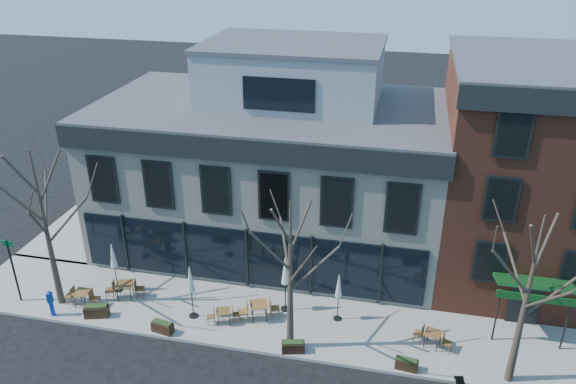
# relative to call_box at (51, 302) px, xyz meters

# --- Properties ---
(ground) EXTENTS (120.00, 120.00, 0.00)m
(ground) POSITION_rel_call_box_xyz_m (8.29, 4.20, -0.88)
(ground) COLOR black
(ground) RESTS_ON ground
(sidewalk_front) EXTENTS (33.50, 4.70, 0.15)m
(sidewalk_front) POSITION_rel_call_box_xyz_m (11.54, 2.05, -0.81)
(sidewalk_front) COLOR gray
(sidewalk_front) RESTS_ON ground
(sidewalk_side) EXTENTS (4.50, 12.00, 0.15)m
(sidewalk_side) POSITION_rel_call_box_xyz_m (-2.96, 10.20, -0.81)
(sidewalk_side) COLOR gray
(sidewalk_side) RESTS_ON ground
(corner_building) EXTENTS (18.39, 10.39, 11.10)m
(corner_building) POSITION_rel_call_box_xyz_m (8.36, 9.27, 3.84)
(corner_building) COLOR beige
(corner_building) RESTS_ON ground
(red_brick_building) EXTENTS (8.20, 11.78, 11.18)m
(red_brick_building) POSITION_rel_call_box_xyz_m (21.29, 9.18, 4.76)
(red_brick_building) COLOR brown
(red_brick_building) RESTS_ON ground
(tree_corner) EXTENTS (3.93, 3.98, 7.92)m
(tree_corner) POSITION_rel_call_box_xyz_m (-0.20, 1.00, 3.37)
(tree_corner) COLOR #382B21
(tree_corner) RESTS_ON sidewalk_front
(tree_mid) EXTENTS (3.50, 3.55, 7.04)m
(tree_mid) POSITION_rel_call_box_xyz_m (11.30, 0.30, 2.91)
(tree_mid) COLOR #382B21
(tree_mid) RESTS_ON sidewalk_front
(tree_right) EXTENTS (3.72, 3.77, 7.48)m
(tree_right) POSITION_rel_call_box_xyz_m (20.30, 0.30, 3.14)
(tree_right) COLOR #382B21
(tree_right) RESTS_ON sidewalk_front
(sign_pole) EXTENTS (0.50, 0.10, 3.40)m
(sign_pole) POSITION_rel_call_box_xyz_m (-2.21, 0.70, 1.19)
(sign_pole) COLOR black
(sign_pole) RESTS_ON sidewalk_front
(call_box) EXTENTS (0.27, 0.27, 1.38)m
(call_box) POSITION_rel_call_box_xyz_m (0.00, 0.00, 0.00)
(call_box) COLOR #0E3CB6
(call_box) RESTS_ON sidewalk_front
(cafe_set_0) EXTENTS (1.77, 0.72, 0.93)m
(cafe_set_0) POSITION_rel_call_box_xyz_m (0.97, 1.02, -0.25)
(cafe_set_0) COLOR brown
(cafe_set_0) RESTS_ON sidewalk_front
(cafe_set_1) EXTENTS (1.95, 1.01, 1.00)m
(cafe_set_1) POSITION_rel_call_box_xyz_m (2.69, 1.98, -0.22)
(cafe_set_1) COLOR brown
(cafe_set_1) RESTS_ON sidewalk_front
(cafe_set_2) EXTENTS (1.59, 0.90, 0.82)m
(cafe_set_2) POSITION_rel_call_box_xyz_m (7.97, 1.21, -0.31)
(cafe_set_2) COLOR brown
(cafe_set_2) RESTS_ON sidewalk_front
(cafe_set_3) EXTENTS (1.99, 1.16, 1.03)m
(cafe_set_3) POSITION_rel_call_box_xyz_m (9.48, 1.83, -0.20)
(cafe_set_3) COLOR brown
(cafe_set_3) RESTS_ON sidewalk_front
(cafe_set_5) EXTENTS (1.74, 0.92, 0.89)m
(cafe_set_5) POSITION_rel_call_box_xyz_m (17.29, 1.64, -0.27)
(cafe_set_5) COLOR brown
(cafe_set_5) RESTS_ON sidewalk_front
(umbrella_0) EXTENTS (0.43, 0.43, 2.66)m
(umbrella_0) POSITION_rel_call_box_xyz_m (2.01, 2.47, 1.15)
(umbrella_0) COLOR black
(umbrella_0) RESTS_ON sidewalk_front
(umbrella_1) EXTENTS (0.44, 0.44, 2.73)m
(umbrella_1) POSITION_rel_call_box_xyz_m (6.44, 1.35, 1.19)
(umbrella_1) COLOR black
(umbrella_1) RESTS_ON sidewalk_front
(umbrella_2) EXTENTS (0.46, 0.46, 2.88)m
(umbrella_2) POSITION_rel_call_box_xyz_m (10.52, 2.76, 1.30)
(umbrella_2) COLOR black
(umbrella_2) RESTS_ON sidewalk_front
(umbrella_3) EXTENTS (0.39, 0.39, 2.46)m
(umbrella_3) POSITION_rel_call_box_xyz_m (13.03, 2.59, 1.00)
(umbrella_3) COLOR black
(umbrella_3) RESTS_ON sidewalk_front
(planter_0) EXTENTS (1.19, 0.74, 0.62)m
(planter_0) POSITION_rel_call_box_xyz_m (2.05, 0.37, -0.42)
(planter_0) COLOR #332011
(planter_0) RESTS_ON sidewalk_front
(planter_1) EXTENTS (1.05, 0.57, 0.56)m
(planter_1) POSITION_rel_call_box_xyz_m (5.50, -0.00, -0.46)
(planter_1) COLOR #331D11
(planter_1) RESTS_ON sidewalk_front
(planter_2) EXTENTS (1.04, 0.61, 0.55)m
(planter_2) POSITION_rel_call_box_xyz_m (11.49, 0.00, -0.46)
(planter_2) COLOR black
(planter_2) RESTS_ON sidewalk_front
(planter_3) EXTENTS (0.96, 0.48, 0.52)m
(planter_3) POSITION_rel_call_box_xyz_m (16.25, -0.00, -0.47)
(planter_3) COLOR black
(planter_3) RESTS_ON sidewalk_front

